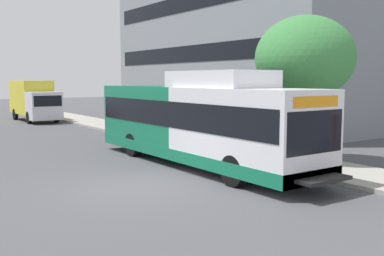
{
  "coord_description": "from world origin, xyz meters",
  "views": [
    {
      "loc": [
        -6.2,
        -12.07,
        3.34
      ],
      "look_at": [
        2.91,
        0.92,
        1.6
      ],
      "focal_mm": 41.5,
      "sensor_mm": 36.0,
      "label": 1
    }
  ],
  "objects": [
    {
      "name": "street_tree_near_stop",
      "position": [
        7.67,
        -0.08,
        4.18
      ],
      "size": [
        3.93,
        3.93,
        5.72
      ],
      "color": "#4C3823",
      "rests_on": "sidewalk_curb"
    },
    {
      "name": "transit_bus",
      "position": [
        3.82,
        1.84,
        1.7
      ],
      "size": [
        2.58,
        12.25,
        3.65
      ],
      "color": "white",
      "rests_on": "ground"
    },
    {
      "name": "lattice_comm_tower",
      "position": [
        21.85,
        28.61,
        10.05
      ],
      "size": [
        1.1,
        1.1,
        30.11
      ],
      "color": "#B7B7BC",
      "rests_on": "ground"
    },
    {
      "name": "ground_plane",
      "position": [
        0.0,
        8.0,
        0.0
      ],
      "size": [
        120.0,
        120.0,
        0.0
      ],
      "primitive_type": "plane",
      "color": "#4C4C51"
    },
    {
      "name": "box_truck_background",
      "position": [
        3.9,
        24.56,
        1.74
      ],
      "size": [
        2.32,
        7.01,
        3.25
      ],
      "color": "silver",
      "rests_on": "ground"
    },
    {
      "name": "sidewalk_curb",
      "position": [
        7.0,
        6.0,
        0.07
      ],
      "size": [
        3.0,
        56.0,
        0.14
      ],
      "primitive_type": "cube",
      "color": "#A8A399",
      "rests_on": "ground"
    }
  ]
}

